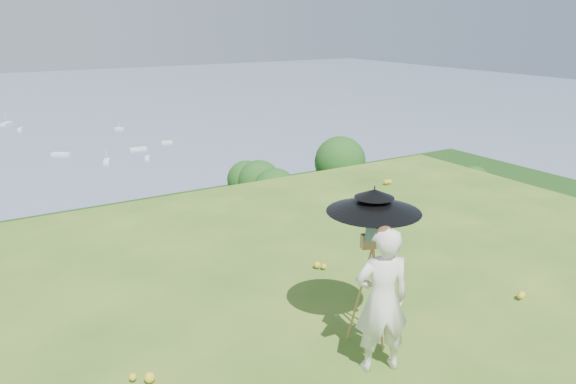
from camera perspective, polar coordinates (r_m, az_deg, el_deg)
ground at (r=8.19m, az=12.11°, el=-11.96°), size 14.00×14.00×0.00m
shoreline_tier at (r=89.65m, az=-25.00°, el=-11.04°), size 170.00×28.00×8.00m
slope_trees at (r=44.64m, az=-21.94°, el=-9.28°), size 110.00×50.00×6.00m
harbor_town at (r=86.95m, az=-25.54°, el=-7.24°), size 110.00×22.00×5.00m
wildflowers at (r=8.32m, az=10.95°, el=-10.93°), size 10.00×10.50×0.12m
painter at (r=6.56m, az=9.50°, el=-10.79°), size 0.75×0.62×1.77m
field_easel at (r=7.14m, az=8.44°, el=-9.18°), size 0.75×0.75×1.58m
sun_umbrella at (r=6.82m, az=8.67°, el=-2.39°), size 1.37×1.37×0.75m
painter_cap at (r=6.22m, az=9.88°, el=-3.98°), size 0.28×0.31×0.10m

